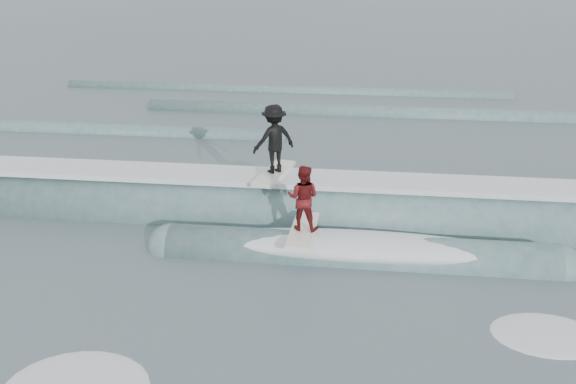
# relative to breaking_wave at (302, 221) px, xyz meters

# --- Properties ---
(ground) EXTENTS (160.00, 160.00, 0.00)m
(ground) POSITION_rel_breaking_wave_xyz_m (-0.30, -6.43, -0.04)
(ground) COLOR #3B5057
(ground) RESTS_ON ground
(breaking_wave) EXTENTS (21.88, 3.88, 2.19)m
(breaking_wave) POSITION_rel_breaking_wave_xyz_m (0.00, 0.00, 0.00)
(breaking_wave) COLOR #3C6564
(breaking_wave) RESTS_ON ground
(surfer_black) EXTENTS (1.33, 2.07, 1.89)m
(surfer_black) POSITION_rel_breaking_wave_xyz_m (-0.79, 0.37, 2.05)
(surfer_black) COLOR silver
(surfer_black) RESTS_ON ground
(surfer_red) EXTENTS (0.82, 2.02, 1.64)m
(surfer_red) POSITION_rel_breaking_wave_xyz_m (0.20, -1.83, 1.29)
(surfer_red) COLOR white
(surfer_red) RESTS_ON ground
(far_swells) EXTENTS (37.44, 8.65, 0.80)m
(far_swells) POSITION_rel_breaking_wave_xyz_m (-3.42, 11.22, -0.04)
(far_swells) COLOR #3C6564
(far_swells) RESTS_ON ground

